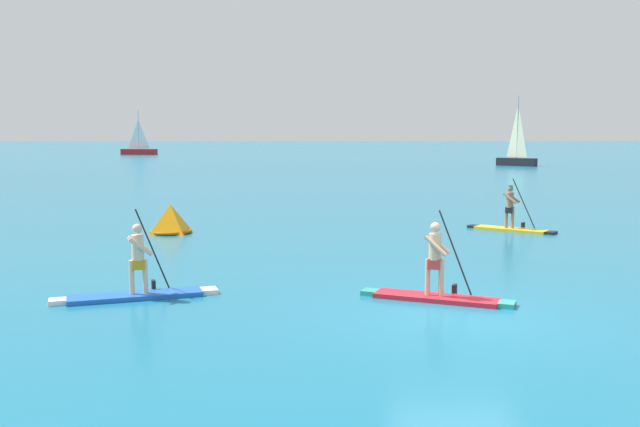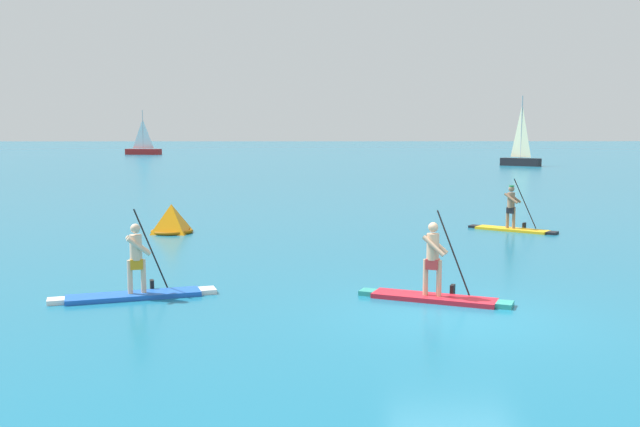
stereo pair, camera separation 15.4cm
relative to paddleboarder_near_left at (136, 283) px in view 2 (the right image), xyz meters
The scene contains 7 objects.
ground 6.83m from the paddleboarder_near_left, 13.83° to the right, with size 440.00×440.00×0.00m, color #196B8C.
paddleboarder_near_left is the anchor object (origin of this frame).
paddleboarder_mid_center 6.43m from the paddleboarder_near_left, ahead, with size 3.18×1.69×1.93m.
paddleboarder_far_right 15.03m from the paddleboarder_near_left, 42.39° to the left, with size 2.85×2.29×1.91m.
race_marker_buoy 9.84m from the paddleboarder_near_left, 96.26° to the left, with size 1.73×1.73×1.02m.
sailboat_left_horizon 93.55m from the paddleboarder_near_left, 102.76° to the left, with size 5.42×2.45×6.54m.
sailboat_right_horizon 62.11m from the paddleboarder_near_left, 65.93° to the left, with size 3.73×3.31×7.04m.
Camera 2 is at (-2.90, -13.52, 3.60)m, focal length 39.96 mm.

